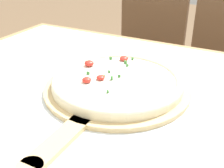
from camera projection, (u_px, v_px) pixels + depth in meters
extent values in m
cube|color=#A87F51|center=(103.00, 105.00, 0.72)|extent=(1.25, 1.01, 0.03)
cylinder|color=#A87F51|center=(52.00, 99.00, 1.48)|extent=(0.06, 0.06, 0.71)
cube|color=silver|center=(103.00, 99.00, 0.72)|extent=(1.17, 0.93, 0.00)
cylinder|color=tan|center=(117.00, 87.00, 0.75)|extent=(0.39, 0.39, 0.01)
cube|color=tan|center=(59.00, 141.00, 0.55)|extent=(0.04, 0.17, 0.01)
cylinder|color=tan|center=(30.00, 168.00, 0.49)|extent=(0.05, 0.05, 0.01)
cylinder|color=beige|center=(117.00, 83.00, 0.75)|extent=(0.35, 0.35, 0.02)
torus|color=beige|center=(117.00, 80.00, 0.74)|extent=(0.35, 0.35, 0.02)
cylinder|color=white|center=(117.00, 80.00, 0.74)|extent=(0.31, 0.31, 0.00)
ellipsoid|color=red|center=(124.00, 58.00, 0.85)|extent=(0.03, 0.03, 0.01)
ellipsoid|color=red|center=(101.00, 78.00, 0.74)|extent=(0.02, 0.02, 0.01)
ellipsoid|color=red|center=(87.00, 80.00, 0.72)|extent=(0.02, 0.02, 0.01)
ellipsoid|color=red|center=(89.00, 63.00, 0.82)|extent=(0.03, 0.03, 0.02)
cube|color=#387533|center=(112.00, 78.00, 0.74)|extent=(0.01, 0.01, 0.01)
cube|color=#387533|center=(88.00, 73.00, 0.77)|extent=(0.01, 0.01, 0.01)
cube|color=#387533|center=(108.00, 91.00, 0.68)|extent=(0.01, 0.01, 0.01)
cube|color=#387533|center=(125.00, 62.00, 0.83)|extent=(0.01, 0.01, 0.01)
cube|color=#387533|center=(111.00, 58.00, 0.86)|extent=(0.01, 0.01, 0.01)
cube|color=#387533|center=(103.00, 76.00, 0.75)|extent=(0.01, 0.01, 0.01)
cube|color=#387533|center=(126.00, 65.00, 0.82)|extent=(0.01, 0.01, 0.01)
cube|color=#387533|center=(132.00, 59.00, 0.86)|extent=(0.01, 0.01, 0.01)
cube|color=#387533|center=(119.00, 76.00, 0.75)|extent=(0.01, 0.01, 0.01)
cube|color=#387533|center=(109.00, 72.00, 0.78)|extent=(0.01, 0.01, 0.01)
cube|color=brown|center=(138.00, 74.00, 1.56)|extent=(0.41, 0.41, 0.02)
cube|color=brown|center=(153.00, 25.00, 1.60)|extent=(0.38, 0.04, 0.44)
cylinder|color=brown|center=(99.00, 114.00, 1.61)|extent=(0.04, 0.04, 0.43)
cylinder|color=brown|center=(152.00, 130.00, 1.47)|extent=(0.04, 0.04, 0.43)
cylinder|color=brown|center=(124.00, 90.00, 1.86)|extent=(0.04, 0.04, 0.43)
cylinder|color=brown|center=(171.00, 102.00, 1.72)|extent=(0.04, 0.04, 0.43)
cube|color=brown|center=(222.00, 92.00, 1.38)|extent=(0.44, 0.44, 0.02)
cylinder|color=brown|center=(178.00, 140.00, 1.40)|extent=(0.04, 0.04, 0.43)
cylinder|color=brown|center=(188.00, 108.00, 1.66)|extent=(0.04, 0.04, 0.43)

